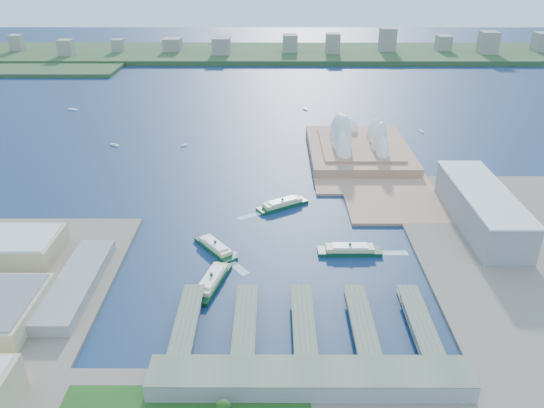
{
  "coord_description": "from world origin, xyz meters",
  "views": [
    {
      "loc": [
        -7.69,
        -382.13,
        250.54
      ],
      "look_at": [
        -9.13,
        93.29,
        18.0
      ],
      "focal_mm": 35.0,
      "sensor_mm": 36.0,
      "label": 1
    }
  ],
  "objects_px": {
    "opera_house": "(360,132)",
    "ferry_b": "(282,202)",
    "ferry_c": "(212,279)",
    "toaster_building": "(481,208)",
    "ferry_d": "(350,248)",
    "ferry_a": "(215,245)"
  },
  "relations": [
    {
      "from": "opera_house",
      "to": "ferry_b",
      "type": "bearing_deg",
      "value": -123.33
    },
    {
      "from": "ferry_c",
      "to": "ferry_b",
      "type": "bearing_deg",
      "value": -97.59
    },
    {
      "from": "toaster_building",
      "to": "ferry_b",
      "type": "relative_size",
      "value": 2.71
    },
    {
      "from": "ferry_c",
      "to": "toaster_building",
      "type": "bearing_deg",
      "value": -143.26
    },
    {
      "from": "ferry_c",
      "to": "ferry_d",
      "type": "bearing_deg",
      "value": -142.21
    },
    {
      "from": "toaster_building",
      "to": "ferry_d",
      "type": "bearing_deg",
      "value": -159.22
    },
    {
      "from": "ferry_b",
      "to": "ferry_c",
      "type": "bearing_deg",
      "value": -54.12
    },
    {
      "from": "ferry_a",
      "to": "ferry_d",
      "type": "relative_size",
      "value": 0.94
    },
    {
      "from": "opera_house",
      "to": "toaster_building",
      "type": "distance_m",
      "value": 219.62
    },
    {
      "from": "opera_house",
      "to": "ferry_b",
      "type": "distance_m",
      "value": 189.53
    },
    {
      "from": "ferry_c",
      "to": "ferry_a",
      "type": "bearing_deg",
      "value": -72.39
    },
    {
      "from": "ferry_b",
      "to": "ferry_d",
      "type": "height_order",
      "value": "ferry_d"
    },
    {
      "from": "ferry_a",
      "to": "ferry_c",
      "type": "distance_m",
      "value": 54.72
    },
    {
      "from": "toaster_building",
      "to": "ferry_c",
      "type": "xyz_separation_m",
      "value": [
        -253.11,
        -100.86,
        -14.89
      ]
    },
    {
      "from": "opera_house",
      "to": "ferry_b",
      "type": "xyz_separation_m",
      "value": [
        -103.11,
        -156.79,
        -26.59
      ]
    },
    {
      "from": "toaster_building",
      "to": "ferry_a",
      "type": "xyz_separation_m",
      "value": [
        -255.58,
        -46.2,
        -15.42
      ]
    },
    {
      "from": "ferry_b",
      "to": "ferry_d",
      "type": "relative_size",
      "value": 1.0
    },
    {
      "from": "ferry_a",
      "to": "opera_house",
      "type": "bearing_deg",
      "value": 18.77
    },
    {
      "from": "toaster_building",
      "to": "ferry_d",
      "type": "height_order",
      "value": "toaster_building"
    },
    {
      "from": "toaster_building",
      "to": "ferry_d",
      "type": "xyz_separation_m",
      "value": [
        -133.82,
        -50.77,
        -15.08
      ]
    },
    {
      "from": "opera_house",
      "to": "ferry_c",
      "type": "xyz_separation_m",
      "value": [
        -163.11,
        -300.86,
        -26.39
      ]
    },
    {
      "from": "ferry_d",
      "to": "ferry_c",
      "type": "bearing_deg",
      "value": 112.5
    }
  ]
}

